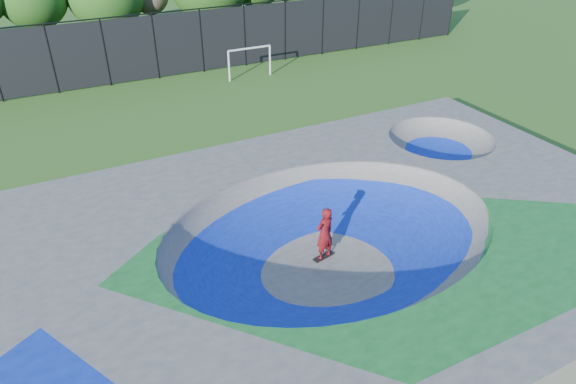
% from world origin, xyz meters
% --- Properties ---
extents(ground, '(120.00, 120.00, 0.00)m').
position_xyz_m(ground, '(0.00, 0.00, 0.00)').
color(ground, '#2F5C19').
rests_on(ground, ground).
extents(skate_deck, '(22.00, 14.00, 1.50)m').
position_xyz_m(skate_deck, '(0.00, 0.00, 0.75)').
color(skate_deck, gray).
rests_on(skate_deck, ground).
extents(skater, '(0.78, 0.60, 1.91)m').
position_xyz_m(skater, '(-0.06, 0.35, 0.96)').
color(skater, red).
rests_on(skater, ground).
extents(skateboard, '(0.81, 0.37, 0.05)m').
position_xyz_m(skateboard, '(-0.06, 0.35, 0.03)').
color(skateboard, black).
rests_on(skateboard, ground).
extents(soccer_goal, '(2.94, 0.12, 1.94)m').
position_xyz_m(soccer_goal, '(5.22, 18.46, 1.34)').
color(soccer_goal, silver).
rests_on(soccer_goal, ground).
extents(fence, '(48.09, 0.09, 4.04)m').
position_xyz_m(fence, '(0.00, 21.00, 2.10)').
color(fence, black).
rests_on(fence, ground).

